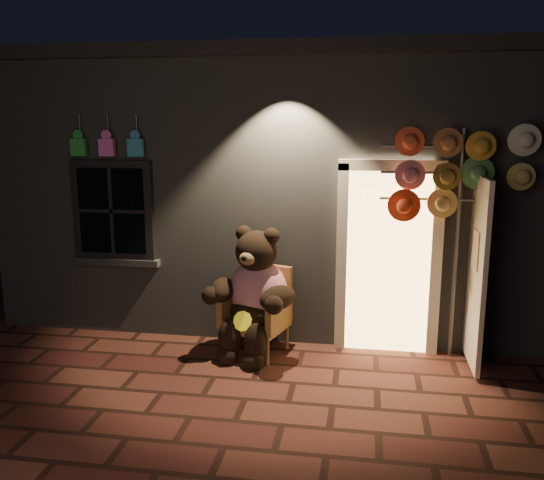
# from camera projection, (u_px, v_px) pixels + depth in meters

# --- Properties ---
(ground) EXTENTS (60.00, 60.00, 0.00)m
(ground) POSITION_uv_depth(u_px,v_px,m) (245.00, 399.00, 5.49)
(ground) COLOR brown
(ground) RESTS_ON ground
(shop_building) EXTENTS (7.30, 5.95, 3.51)m
(shop_building) POSITION_uv_depth(u_px,v_px,m) (296.00, 177.00, 8.99)
(shop_building) COLOR slate
(shop_building) RESTS_ON ground
(wicker_armchair) EXTENTS (0.81, 0.77, 0.98)m
(wicker_armchair) POSITION_uv_depth(u_px,v_px,m) (259.00, 310.00, 6.56)
(wicker_armchair) COLOR #946339
(wicker_armchair) RESTS_ON ground
(teddy_bear) EXTENTS (1.05, 0.95, 1.50)m
(teddy_bear) POSITION_uv_depth(u_px,v_px,m) (254.00, 294.00, 6.40)
(teddy_bear) COLOR #BB143A
(teddy_bear) RESTS_ON ground
(hat_rack) EXTENTS (1.56, 0.22, 2.55)m
(hat_rack) POSITION_uv_depth(u_px,v_px,m) (455.00, 171.00, 5.99)
(hat_rack) COLOR #59595E
(hat_rack) RESTS_ON ground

